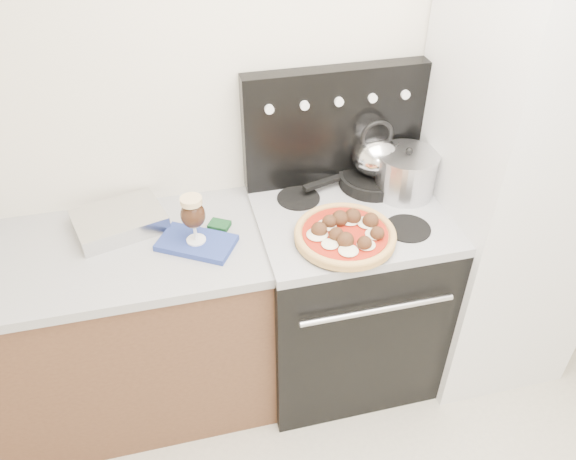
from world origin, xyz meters
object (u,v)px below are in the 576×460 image
object	(u,v)px
pizza	(345,233)
stock_pot	(406,175)
base_cabinet	(93,340)
beer_glass	(194,219)
fridge	(512,187)
oven_mitt	(197,243)
pizza_pan	(345,240)
stove_body	(344,298)
skillet	(372,179)
tea_kettle	(375,153)

from	to	relation	value
pizza	stock_pot	size ratio (longest dim) A/B	1.56
base_cabinet	beer_glass	xyz separation A→B (m)	(0.48, -0.06, 0.59)
fridge	oven_mitt	world-z (taller)	fridge
base_cabinet	beer_glass	world-z (taller)	beer_glass
oven_mitt	pizza_pan	bearing A→B (deg)	-13.35
oven_mitt	beer_glass	xyz separation A→B (m)	(0.00, 0.00, 0.11)
stove_body	oven_mitt	world-z (taller)	oven_mitt
pizza	stock_pot	bearing A→B (deg)	36.24
stock_pot	pizza_pan	bearing A→B (deg)	-143.76
beer_glass	stock_pot	bearing A→B (deg)	7.82
pizza_pan	pizza	distance (m)	0.03
fridge	oven_mitt	xyz separation A→B (m)	(-1.33, -0.01, -0.04)
pizza	skillet	size ratio (longest dim) A/B	1.33
stove_body	stock_pot	distance (m)	0.63
beer_glass	oven_mitt	bearing A→B (deg)	0.00
stock_pot	skillet	bearing A→B (deg)	139.26
tea_kettle	base_cabinet	bearing A→B (deg)	-168.49
fridge	beer_glass	xyz separation A→B (m)	(-1.33, -0.01, 0.07)
stove_body	pizza_pan	world-z (taller)	pizza_pan
base_cabinet	tea_kettle	size ratio (longest dim) A/B	6.90
base_cabinet	oven_mitt	bearing A→B (deg)	-6.80
tea_kettle	stove_body	bearing A→B (deg)	-126.23
stove_body	skillet	size ratio (longest dim) A/B	3.06
skillet	stock_pot	size ratio (longest dim) A/B	1.18
stove_body	oven_mitt	size ratio (longest dim) A/B	3.11
stove_body	tea_kettle	bearing A→B (deg)	49.33
stove_body	pizza	world-z (taller)	pizza
fridge	stove_body	bearing A→B (deg)	177.95
tea_kettle	stock_pot	distance (m)	0.16
stock_pot	base_cabinet	bearing A→B (deg)	-177.28
pizza_pan	fridge	bearing A→B (deg)	9.92
stove_body	beer_glass	bearing A→B (deg)	-177.06
stove_body	stock_pot	bearing A→B (deg)	18.92
pizza	stock_pot	xyz separation A→B (m)	(0.34, 0.25, 0.05)
oven_mitt	tea_kettle	bearing A→B (deg)	15.27
skillet	stove_body	bearing A→B (deg)	-130.67
base_cabinet	skillet	size ratio (longest dim) A/B	5.04
pizza_pan	base_cabinet	bearing A→B (deg)	169.68
fridge	oven_mitt	size ratio (longest dim) A/B	6.73
tea_kettle	stock_pot	world-z (taller)	tea_kettle
beer_glass	pizza	bearing A→B (deg)	-13.35
skillet	tea_kettle	world-z (taller)	tea_kettle
base_cabinet	stock_pot	distance (m)	1.49
stove_body	oven_mitt	bearing A→B (deg)	-177.06
tea_kettle	beer_glass	bearing A→B (deg)	-160.29
skillet	tea_kettle	size ratio (longest dim) A/B	1.37
pizza_pan	pizza	bearing A→B (deg)	0.00
oven_mitt	stock_pot	xyz separation A→B (m)	(0.89, 0.12, 0.10)
base_cabinet	stock_pot	bearing A→B (deg)	2.72
base_cabinet	pizza_pan	distance (m)	1.15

